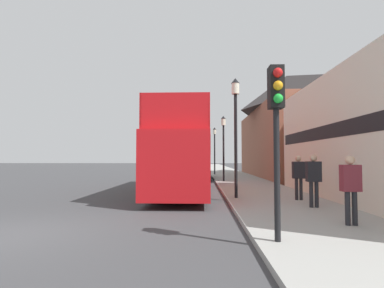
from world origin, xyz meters
TOP-DOWN VIEW (x-y plane):
  - ground_plane at (0.00, 21.00)m, footprint 144.00×144.00m
  - sidewalk at (7.48, 18.00)m, footprint 3.90×108.00m
  - brick_terrace_rear at (12.43, 20.75)m, footprint 6.00×16.97m
  - tour_bus at (3.60, 8.97)m, footprint 2.61×11.28m
  - parked_car_ahead_of_bus at (4.45, 17.95)m, footprint 1.90×4.65m
  - pedestrian_nearest at (8.11, 0.71)m, footprint 0.44×0.24m
  - pedestrian_second at (8.21, 3.33)m, footprint 0.46×0.25m
  - pedestrian_third at (8.29, 5.12)m, footprint 0.45×0.25m
  - traffic_signal at (5.96, -0.77)m, footprint 0.28×0.42m
  - lamp_post_nearest at (5.92, 5.67)m, footprint 0.35×0.35m
  - lamp_post_second at (6.10, 14.44)m, footprint 0.35×0.35m
  - lamp_post_third at (5.90, 23.21)m, footprint 0.35×0.35m

SIDE VIEW (x-z plane):
  - ground_plane at x=0.00m, z-range 0.00..0.00m
  - sidewalk at x=7.48m, z-range 0.00..0.14m
  - parked_car_ahead_of_bus at x=4.45m, z-range -0.05..1.50m
  - pedestrian_nearest at x=8.11m, z-range 0.31..2.01m
  - pedestrian_third at x=8.29m, z-range 0.32..2.03m
  - pedestrian_second at x=8.21m, z-range 0.32..2.07m
  - tour_bus at x=3.60m, z-range -0.24..3.83m
  - traffic_signal at x=5.96m, z-range 0.95..4.43m
  - lamp_post_second at x=6.10m, z-range 1.02..5.63m
  - lamp_post_third at x=5.90m, z-range 1.03..5.72m
  - lamp_post_nearest at x=5.92m, z-range 1.06..6.02m
  - brick_terrace_rear at x=12.43m, z-range 0.00..9.35m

